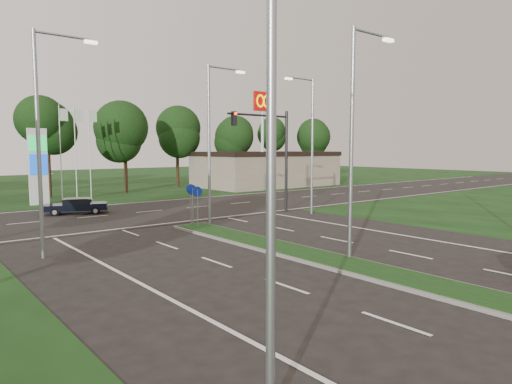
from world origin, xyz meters
TOP-DOWN VIEW (x-y plane):
  - ground at (0.00, 0.00)m, footprint 160.00×160.00m
  - verge_far at (0.00, 55.00)m, footprint 160.00×50.00m
  - cross_road at (0.00, 24.00)m, footprint 160.00×12.00m
  - median_kerb at (0.00, 4.00)m, footprint 2.00×26.00m
  - commercial_building at (22.00, 36.00)m, footprint 16.00×9.00m
  - streetlight_median_near at (1.00, 6.00)m, footprint 2.53×0.22m
  - streetlight_median_far at (1.00, 16.00)m, footprint 2.53×0.22m
  - streetlight_left_near at (-8.30, 0.00)m, footprint 2.53×0.22m
  - streetlight_left_far at (-8.30, 14.00)m, footprint 2.53×0.22m
  - streetlight_right_far at (8.80, 16.00)m, footprint 2.53×0.22m
  - traffic_signal at (7.19, 18.00)m, footprint 5.10×0.42m
  - median_signs at (0.00, 16.40)m, footprint 1.16×1.76m
  - gas_pylon at (-3.79, 33.05)m, footprint 5.80×1.26m
  - mcdonalds_sign at (18.00, 31.97)m, footprint 2.20×0.47m
  - treeline_far at (0.10, 39.93)m, footprint 6.00×6.00m
  - navy_sedan at (-3.40, 25.95)m, footprint 4.25×2.97m

SIDE VIEW (x-z plane):
  - ground at x=0.00m, z-range 0.00..0.00m
  - verge_far at x=0.00m, z-range -0.01..0.01m
  - cross_road at x=0.00m, z-range -0.01..0.01m
  - median_kerb at x=0.00m, z-range 0.00..0.12m
  - navy_sedan at x=-3.40m, z-range 0.04..1.12m
  - median_signs at x=0.00m, z-range 0.52..2.90m
  - commercial_building at x=22.00m, z-range 0.00..4.00m
  - gas_pylon at x=-3.79m, z-range -0.80..7.20m
  - traffic_signal at x=7.19m, z-range 1.15..8.15m
  - streetlight_median_near at x=1.00m, z-range 0.58..9.58m
  - streetlight_median_far at x=1.00m, z-range 0.58..9.58m
  - streetlight_left_near at x=-8.30m, z-range 0.58..9.58m
  - streetlight_left_far at x=-8.30m, z-range 0.58..9.58m
  - streetlight_right_far at x=8.80m, z-range 0.58..9.58m
  - treeline_far at x=0.10m, z-range 1.88..11.78m
  - mcdonalds_sign at x=18.00m, z-range 2.79..13.19m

